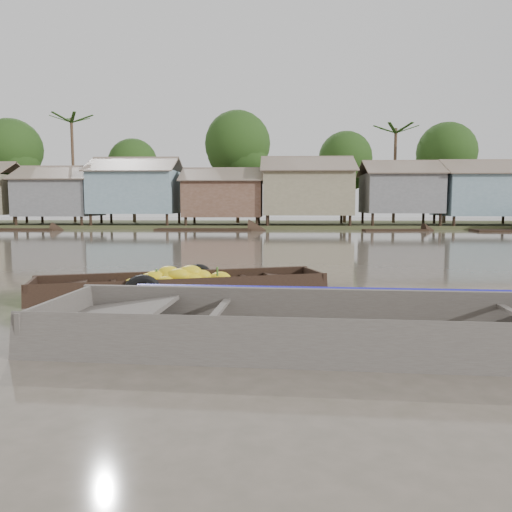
{
  "coord_description": "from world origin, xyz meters",
  "views": [
    {
      "loc": [
        0.09,
        -8.62,
        1.83
      ],
      "look_at": [
        -0.28,
        1.2,
        0.8
      ],
      "focal_mm": 35.0,
      "sensor_mm": 36.0,
      "label": 1
    }
  ],
  "objects": [
    {
      "name": "ground",
      "position": [
        0.0,
        0.0,
        0.0
      ],
      "size": [
        120.0,
        120.0,
        0.0
      ],
      "primitive_type": "plane",
      "color": "#534D40",
      "rests_on": "ground"
    },
    {
      "name": "riverbank",
      "position": [
        3.03,
        31.86,
        3.07
      ],
      "size": [
        120.0,
        12.47,
        10.22
      ],
      "color": "#384723",
      "rests_on": "ground"
    },
    {
      "name": "banana_boat",
      "position": [
        -1.87,
        1.26,
        0.17
      ],
      "size": [
        5.94,
        3.04,
        0.8
      ],
      "rotation": [
        0.0,
        0.0,
        0.3
      ],
      "color": "black",
      "rests_on": "ground"
    },
    {
      "name": "viewer_boat",
      "position": [
        1.32,
        -2.18,
        0.08
      ],
      "size": [
        8.7,
        2.78,
        0.69
      ],
      "rotation": [
        0.0,
        0.0,
        -0.06
      ],
      "color": "#4A433E",
      "rests_on": "ground"
    },
    {
      "name": "distant_boats",
      "position": [
        13.48,
        24.05,
        0.22
      ],
      "size": [
        47.51,
        15.16,
        1.38
      ],
      "color": "black",
      "rests_on": "ground"
    }
  ]
}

